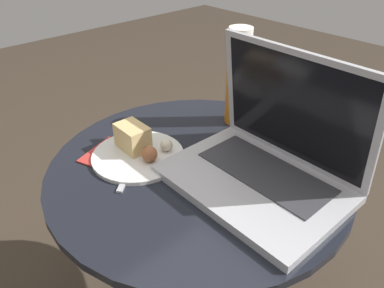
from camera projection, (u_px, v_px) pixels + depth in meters
name	position (u px, v px, depth m)	size (l,w,h in m)	color
table	(198.00, 218.00, 0.91)	(0.66, 0.66, 0.57)	black
napkin	(123.00, 158.00, 0.85)	(0.20, 0.17, 0.00)	#B7332D
laptop	(267.00, 158.00, 0.76)	(0.36, 0.26, 0.27)	#B2B2B7
beer_glass	(238.00, 77.00, 0.93)	(0.06, 0.06, 0.25)	#C6701E
snack_plate	(138.00, 149.00, 0.85)	(0.21, 0.21, 0.07)	silver
fork	(132.00, 165.00, 0.83)	(0.12, 0.14, 0.00)	#B2B2B7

